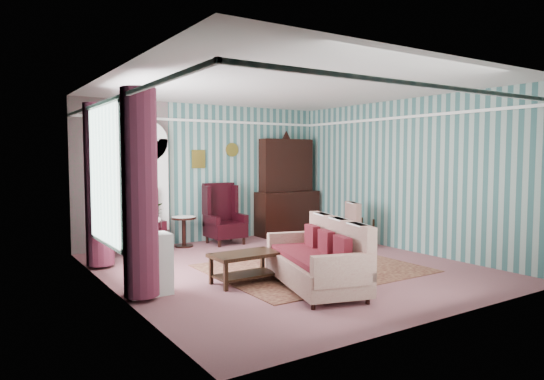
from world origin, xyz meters
TOP-DOWN VIEW (x-y plane):
  - floor at (0.00, 0.00)m, footprint 6.00×6.00m
  - room_shell at (-0.62, 0.18)m, footprint 5.53×6.02m
  - bookcase at (-1.35, 2.84)m, footprint 0.80×0.28m
  - dresser_hutch at (1.90, 2.72)m, footprint 1.50×0.56m
  - wingback_left at (-1.60, 2.45)m, footprint 0.76×0.80m
  - wingback_right at (0.15, 2.45)m, footprint 0.76×0.80m
  - seated_woman at (-1.60, 2.45)m, footprint 0.44×0.40m
  - round_side_table at (-0.70, 2.60)m, footprint 0.50×0.50m
  - nest_table at (2.47, 0.90)m, footprint 0.45×0.38m
  - plant_stand at (-2.40, -0.30)m, footprint 0.55×0.35m
  - rug at (0.30, -0.30)m, footprint 3.20×2.60m
  - sofa at (-0.40, -1.24)m, footprint 1.58×2.15m
  - floral_armchair at (1.81, 0.80)m, footprint 1.05×1.01m
  - coffee_table at (-1.06, -0.47)m, footprint 1.00×0.56m
  - potted_plant_a at (-2.44, -0.40)m, footprint 0.40×0.35m
  - potted_plant_b at (-2.38, -0.19)m, footprint 0.27×0.23m
  - potted_plant_c at (-2.49, -0.20)m, footprint 0.29×0.29m

SIDE VIEW (x-z plane):
  - floor at x=0.00m, z-range 0.00..0.00m
  - rug at x=0.30m, z-range 0.00..0.01m
  - coffee_table at x=-1.06m, z-range 0.00..0.44m
  - nest_table at x=2.47m, z-range 0.00..0.54m
  - round_side_table at x=-0.70m, z-range 0.00..0.60m
  - plant_stand at x=-2.40m, z-range 0.00..0.80m
  - floral_armchair at x=1.81m, z-range 0.00..0.86m
  - sofa at x=-0.40m, z-range 0.00..1.07m
  - seated_woman at x=-1.60m, z-range 0.00..1.18m
  - wingback_left at x=-1.60m, z-range 0.00..1.25m
  - wingback_right at x=0.15m, z-range 0.00..1.25m
  - potted_plant_c at x=-2.49m, z-range 0.80..1.21m
  - potted_plant_a at x=-2.44m, z-range 0.80..1.22m
  - potted_plant_b at x=-2.38m, z-range 0.80..1.26m
  - bookcase at x=-1.35m, z-range 0.00..2.24m
  - dresser_hutch at x=1.90m, z-range 0.00..2.36m
  - room_shell at x=-0.62m, z-range 0.55..3.46m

